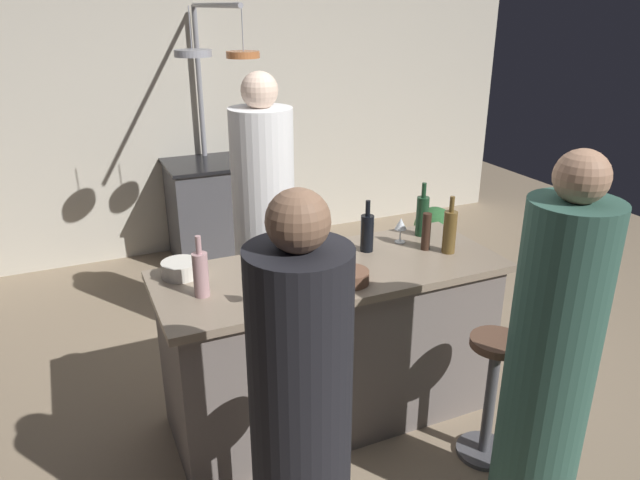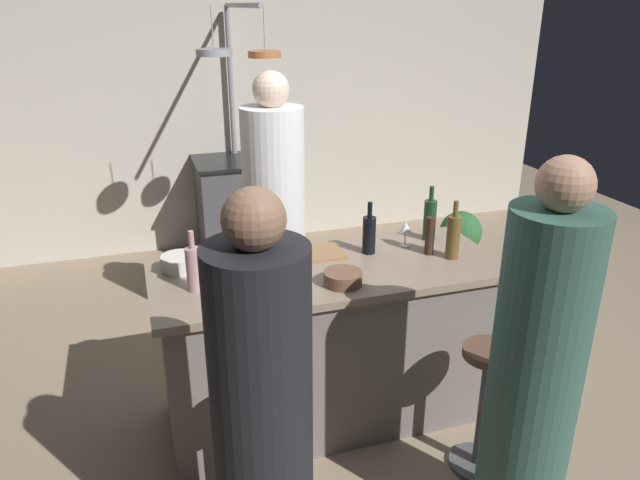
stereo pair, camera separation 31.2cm
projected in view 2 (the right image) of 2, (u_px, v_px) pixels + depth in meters
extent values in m
plane|color=gray|center=(328.00, 413.00, 3.36)|extent=(9.00, 9.00, 0.00)
cube|color=beige|center=(229.00, 105.00, 5.40)|extent=(6.40, 0.16, 2.60)
cube|color=slate|center=(328.00, 347.00, 3.20)|extent=(1.72, 0.66, 0.86)
cube|color=gray|center=(329.00, 272.00, 3.04)|extent=(1.80, 0.72, 0.04)
cube|color=#47474C|center=(242.00, 209.00, 5.37)|extent=(0.76, 0.60, 0.86)
cube|color=black|center=(240.00, 161.00, 5.20)|extent=(0.80, 0.64, 0.03)
cylinder|color=white|center=(275.00, 234.00, 3.76)|extent=(0.38, 0.38, 1.60)
sphere|color=beige|center=(271.00, 90.00, 3.42)|extent=(0.22, 0.22, 0.22)
cylinder|color=#4C4C51|center=(260.00, 461.00, 2.54)|extent=(0.06, 0.06, 0.62)
cylinder|color=brown|center=(257.00, 398.00, 2.42)|extent=(0.26, 0.26, 0.04)
cylinder|color=black|center=(263.00, 440.00, 2.08)|extent=(0.35, 0.35, 1.47)
sphere|color=#8C664C|center=(254.00, 219.00, 1.77)|extent=(0.20, 0.20, 0.20)
cylinder|color=#4C4C51|center=(477.00, 463.00, 2.98)|extent=(0.28, 0.28, 0.02)
cylinder|color=#4C4C51|center=(484.00, 411.00, 2.86)|extent=(0.06, 0.06, 0.62)
cylinder|color=brown|center=(491.00, 353.00, 2.74)|extent=(0.26, 0.26, 0.04)
cylinder|color=#33594C|center=(533.00, 388.00, 2.34)|extent=(0.36, 0.36, 1.49)
sphere|color=tan|center=(565.00, 184.00, 2.03)|extent=(0.20, 0.20, 0.20)
cylinder|color=gray|center=(234.00, 133.00, 5.35)|extent=(0.04, 0.04, 2.15)
cylinder|color=gray|center=(241.00, 5.00, 4.37)|extent=(0.04, 1.32, 0.04)
cylinder|color=gray|center=(214.00, 52.00, 3.91)|extent=(0.24, 0.24, 0.04)
cylinder|color=gray|center=(212.00, 29.00, 3.89)|extent=(0.01, 0.01, 0.29)
cylinder|color=#B26638|center=(265.00, 54.00, 4.06)|extent=(0.23, 0.23, 0.04)
cylinder|color=gray|center=(264.00, 30.00, 3.99)|extent=(0.01, 0.01, 0.31)
cylinder|color=brown|center=(458.00, 260.00, 5.17)|extent=(0.24, 0.24, 0.16)
sphere|color=#2D6633|center=(461.00, 232.00, 5.08)|extent=(0.36, 0.36, 0.36)
cube|color=#997047|center=(313.00, 254.00, 3.19)|extent=(0.32, 0.22, 0.02)
cylinder|color=#382319|center=(430.00, 236.00, 3.17)|extent=(0.05, 0.05, 0.21)
cylinder|color=brown|center=(453.00, 237.00, 3.11)|extent=(0.07, 0.07, 0.23)
cylinder|color=brown|center=(456.00, 209.00, 3.05)|extent=(0.03, 0.03, 0.08)
cylinder|color=#193D23|center=(430.00, 220.00, 3.36)|extent=(0.07, 0.07, 0.23)
cylinder|color=#193D23|center=(432.00, 194.00, 3.30)|extent=(0.03, 0.03, 0.08)
cylinder|color=#B78C8E|center=(194.00, 269.00, 2.77)|extent=(0.07, 0.07, 0.21)
cylinder|color=#B78C8E|center=(191.00, 240.00, 2.71)|extent=(0.03, 0.03, 0.08)
cylinder|color=black|center=(369.00, 235.00, 3.18)|extent=(0.07, 0.07, 0.20)
cylinder|color=black|center=(370.00, 210.00, 3.13)|extent=(0.03, 0.03, 0.08)
cylinder|color=silver|center=(405.00, 245.00, 3.31)|extent=(0.06, 0.06, 0.01)
cylinder|color=silver|center=(405.00, 238.00, 3.30)|extent=(0.01, 0.01, 0.07)
cone|color=silver|center=(406.00, 227.00, 3.27)|extent=(0.07, 0.07, 0.06)
cylinder|color=silver|center=(240.00, 300.00, 2.70)|extent=(0.06, 0.06, 0.01)
cylinder|color=silver|center=(239.00, 292.00, 2.69)|extent=(0.01, 0.01, 0.07)
cone|color=silver|center=(239.00, 278.00, 2.66)|extent=(0.07, 0.07, 0.06)
cylinder|color=silver|center=(298.00, 284.00, 2.85)|extent=(0.06, 0.06, 0.01)
cylinder|color=silver|center=(297.00, 277.00, 2.84)|extent=(0.01, 0.01, 0.07)
cone|color=silver|center=(297.00, 263.00, 2.81)|extent=(0.07, 0.07, 0.06)
cylinder|color=#334C6B|center=(275.00, 267.00, 2.95)|extent=(0.17, 0.17, 0.08)
cylinder|color=silver|center=(180.00, 263.00, 3.00)|extent=(0.19, 0.19, 0.08)
cylinder|color=brown|center=(343.00, 278.00, 2.85)|extent=(0.19, 0.19, 0.06)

